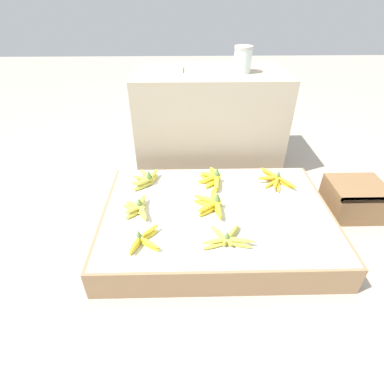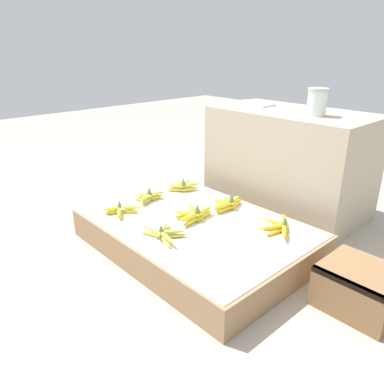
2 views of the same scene
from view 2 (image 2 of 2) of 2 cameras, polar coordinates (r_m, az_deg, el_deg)
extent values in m
plane|color=#A89E8E|center=(2.21, 0.57, -8.47)|extent=(10.00, 10.00, 0.00)
cube|color=#997551|center=(2.17, 0.57, -6.59)|extent=(1.26, 0.88, 0.17)
cube|color=silver|center=(2.13, 0.58, -4.58)|extent=(1.23, 0.86, 0.00)
cube|color=tan|center=(2.69, 14.42, 4.55)|extent=(1.07, 0.58, 0.70)
cube|color=olive|center=(1.87, 24.14, -13.22)|extent=(0.33, 0.29, 0.20)
cube|color=brown|center=(1.72, 22.71, -12.75)|extent=(0.33, 0.02, 0.02)
ellipsoid|color=yellow|center=(2.28, -11.93, -2.98)|extent=(0.07, 0.11, 0.02)
ellipsoid|color=yellow|center=(2.22, -10.92, -3.53)|extent=(0.11, 0.08, 0.02)
ellipsoid|color=yellow|center=(2.27, -9.57, -2.90)|extent=(0.10, 0.09, 0.02)
ellipsoid|color=yellow|center=(2.26, -12.01, -2.51)|extent=(0.06, 0.11, 0.02)
ellipsoid|color=yellow|center=(2.21, -11.03, -2.98)|extent=(0.11, 0.08, 0.02)
ellipsoid|color=yellow|center=(2.26, -9.23, -2.35)|extent=(0.09, 0.10, 0.02)
cone|color=#5B7F3D|center=(2.26, -11.01, -1.66)|extent=(0.03, 0.03, 0.04)
ellipsoid|color=gold|center=(1.92, -4.26, -7.33)|extent=(0.16, 0.07, 0.02)
ellipsoid|color=gold|center=(1.96, -3.15, -6.70)|extent=(0.11, 0.15, 0.02)
ellipsoid|color=gold|center=(2.00, -4.21, -6.12)|extent=(0.10, 0.15, 0.02)
ellipsoid|color=gold|center=(1.98, -5.81, -6.48)|extent=(0.16, 0.08, 0.02)
ellipsoid|color=gold|center=(1.91, -3.98, -6.81)|extent=(0.17, 0.05, 0.02)
ellipsoid|color=gold|center=(1.95, -3.55, -6.12)|extent=(0.11, 0.15, 0.02)
ellipsoid|color=gold|center=(1.98, -4.43, -5.75)|extent=(0.11, 0.15, 0.02)
ellipsoid|color=gold|center=(1.97, -5.79, -5.83)|extent=(0.17, 0.06, 0.02)
cone|color=#5B7F3D|center=(1.93, -4.77, -5.43)|extent=(0.03, 0.03, 0.04)
ellipsoid|color=gold|center=(2.43, -5.84, -0.90)|extent=(0.04, 0.13, 0.03)
ellipsoid|color=gold|center=(2.46, -6.73, -0.67)|extent=(0.13, 0.08, 0.03)
ellipsoid|color=gold|center=(2.42, -7.29, -1.06)|extent=(0.11, 0.11, 0.03)
ellipsoid|color=gold|center=(2.39, -6.85, -1.33)|extent=(0.08, 0.13, 0.03)
ellipsoid|color=gold|center=(2.42, -5.75, -0.30)|extent=(0.05, 0.13, 0.03)
ellipsoid|color=gold|center=(2.43, -6.60, -0.24)|extent=(0.13, 0.09, 0.03)
ellipsoid|color=gold|center=(2.42, -7.18, -0.45)|extent=(0.12, 0.11, 0.03)
ellipsoid|color=gold|center=(2.37, -7.10, -0.88)|extent=(0.08, 0.13, 0.03)
cone|color=#5B7F3D|center=(2.40, -6.55, 0.29)|extent=(0.03, 0.03, 0.04)
ellipsoid|color=yellow|center=(2.17, 1.60, -3.62)|extent=(0.05, 0.17, 0.03)
ellipsoid|color=yellow|center=(2.18, 0.29, -3.51)|extent=(0.17, 0.10, 0.03)
ellipsoid|color=yellow|center=(2.14, -0.48, -3.98)|extent=(0.15, 0.13, 0.03)
ellipsoid|color=yellow|center=(2.11, 0.16, -4.38)|extent=(0.06, 0.17, 0.03)
ellipsoid|color=yellow|center=(2.15, 1.53, -2.97)|extent=(0.04, 0.17, 0.03)
ellipsoid|color=yellow|center=(2.17, 0.33, -2.80)|extent=(0.17, 0.10, 0.03)
ellipsoid|color=yellow|center=(2.13, -0.58, -3.25)|extent=(0.15, 0.13, 0.03)
ellipsoid|color=yellow|center=(2.09, -0.17, -3.75)|extent=(0.04, 0.17, 0.03)
cone|color=#5B7F3D|center=(2.11, 0.73, -2.38)|extent=(0.04, 0.04, 0.05)
ellipsoid|color=gold|center=(2.56, -0.58, 0.41)|extent=(0.08, 0.14, 0.03)
ellipsoid|color=gold|center=(2.59, -0.73, 0.63)|extent=(0.06, 0.14, 0.03)
ellipsoid|color=gold|center=(2.60, -1.45, 0.75)|extent=(0.13, 0.10, 0.03)
ellipsoid|color=gold|center=(2.59, -1.97, 0.61)|extent=(0.14, 0.04, 0.03)
ellipsoid|color=gold|center=(2.56, -2.46, 0.38)|extent=(0.12, 0.11, 0.03)
ellipsoid|color=gold|center=(2.56, -0.31, 1.08)|extent=(0.07, 0.14, 0.03)
ellipsoid|color=gold|center=(2.59, -0.94, 1.36)|extent=(0.09, 0.13, 0.03)
ellipsoid|color=gold|center=(2.58, -1.77, 1.24)|extent=(0.14, 0.07, 0.03)
ellipsoid|color=gold|center=(2.55, -2.15, 0.98)|extent=(0.13, 0.11, 0.03)
cone|color=#5B7F3D|center=(2.53, -1.35, 1.73)|extent=(0.03, 0.03, 0.05)
ellipsoid|color=yellow|center=(2.34, 6.68, -1.80)|extent=(0.06, 0.14, 0.03)
ellipsoid|color=yellow|center=(2.34, 5.60, -1.81)|extent=(0.14, 0.10, 0.03)
ellipsoid|color=yellow|center=(2.32, 4.94, -1.99)|extent=(0.14, 0.04, 0.03)
ellipsoid|color=yellow|center=(2.29, 4.95, -2.32)|extent=(0.12, 0.12, 0.03)
ellipsoid|color=yellow|center=(2.26, 4.97, -2.65)|extent=(0.04, 0.14, 0.03)
ellipsoid|color=yellow|center=(2.31, 6.42, -1.29)|extent=(0.07, 0.14, 0.03)
ellipsoid|color=yellow|center=(2.31, 5.59, -1.26)|extent=(0.14, 0.09, 0.03)
ellipsoid|color=yellow|center=(2.29, 5.10, -1.52)|extent=(0.14, 0.09, 0.03)
ellipsoid|color=yellow|center=(2.24, 4.76, -2.02)|extent=(0.05, 0.14, 0.03)
cone|color=#5B7F3D|center=(2.26, 6.03, -0.73)|extent=(0.04, 0.04, 0.05)
ellipsoid|color=gold|center=(2.14, 13.93, -4.82)|extent=(0.10, 0.15, 0.02)
ellipsoid|color=gold|center=(2.11, 13.17, -5.07)|extent=(0.16, 0.08, 0.02)
ellipsoid|color=gold|center=(2.08, 12.51, -5.47)|extent=(0.14, 0.12, 0.02)
ellipsoid|color=gold|center=(2.05, 12.82, -5.88)|extent=(0.05, 0.16, 0.02)
ellipsoid|color=gold|center=(2.05, 13.92, -6.03)|extent=(0.12, 0.14, 0.02)
ellipsoid|color=gold|center=(2.13, 13.81, -4.22)|extent=(0.11, 0.14, 0.02)
ellipsoid|color=gold|center=(2.09, 12.58, -4.54)|extent=(0.16, 0.04, 0.02)
ellipsoid|color=gold|center=(2.05, 12.51, -5.20)|extent=(0.09, 0.16, 0.02)
ellipsoid|color=gold|center=(2.01, 13.86, -5.77)|extent=(0.11, 0.15, 0.02)
cone|color=#5B7F3D|center=(2.06, 13.94, -4.18)|extent=(0.03, 0.03, 0.04)
cylinder|color=silver|center=(2.45, 18.50, 12.68)|extent=(0.12, 0.12, 0.15)
cylinder|color=#B7B2A8|center=(2.44, 18.74, 14.59)|extent=(0.12, 0.12, 0.02)
cube|color=white|center=(2.81, 9.36, 13.14)|extent=(0.28, 0.16, 0.02)
camera|label=1|loc=(1.57, -45.12, 19.48)|focal=28.00mm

